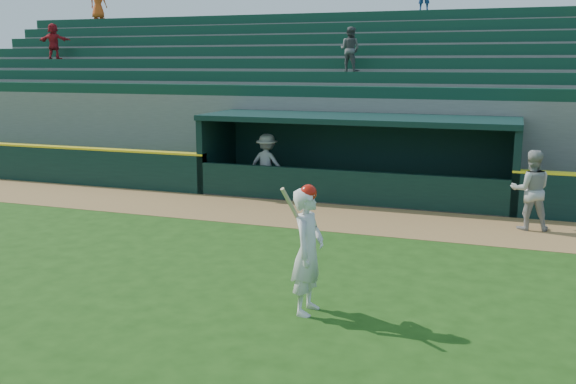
{
  "coord_description": "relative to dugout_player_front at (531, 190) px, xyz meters",
  "views": [
    {
      "loc": [
        4.51,
        -11.07,
        4.01
      ],
      "look_at": [
        0.0,
        1.6,
        1.3
      ],
      "focal_mm": 40.0,
      "sensor_mm": 36.0,
      "label": 1
    }
  ],
  "objects": [
    {
      "name": "batter_at_plate",
      "position": [
        -3.47,
        -6.89,
        0.08
      ],
      "size": [
        0.58,
        0.84,
        2.15
      ],
      "color": "silver",
      "rests_on": "ground"
    },
    {
      "name": "ground",
      "position": [
        -4.95,
        -5.28,
        -0.98
      ],
      "size": [
        120.0,
        120.0,
        0.0
      ],
      "primitive_type": "plane",
      "color": "#1D4310",
      "rests_on": "ground"
    },
    {
      "name": "wall_stripe_left",
      "position": [
        -17.2,
        1.27,
        0.25
      ],
      "size": [
        15.5,
        0.32,
        0.06
      ],
      "primitive_type": "cube",
      "color": "yellow",
      "rests_on": "field_wall_left"
    },
    {
      "name": "warning_track",
      "position": [
        -4.95,
        -0.38,
        -0.98
      ],
      "size": [
        40.0,
        3.0,
        0.01
      ],
      "primitive_type": "cube",
      "color": "olive",
      "rests_on": "ground"
    },
    {
      "name": "stands",
      "position": [
        -4.95,
        7.29,
        1.41
      ],
      "size": [
        34.5,
        6.25,
        7.56
      ],
      "color": "slate",
      "rests_on": "ground"
    },
    {
      "name": "dugout",
      "position": [
        -4.95,
        2.72,
        0.38
      ],
      "size": [
        9.4,
        2.8,
        2.46
      ],
      "color": "#63635E",
      "rests_on": "ground"
    },
    {
      "name": "field_wall_left",
      "position": [
        -17.2,
        1.27,
        -0.38
      ],
      "size": [
        15.5,
        0.3,
        1.2
      ],
      "primitive_type": "cube",
      "color": "black",
      "rests_on": "ground"
    },
    {
      "name": "dugout_player_front",
      "position": [
        0.0,
        0.0,
        0.0
      ],
      "size": [
        1.06,
        0.89,
        1.96
      ],
      "primitive_type": "imported",
      "rotation": [
        0.0,
        0.0,
        3.31
      ],
      "color": "#A1A09B",
      "rests_on": "ground"
    },
    {
      "name": "dugout_player_inside",
      "position": [
        -7.68,
        2.03,
        -0.05
      ],
      "size": [
        1.27,
        0.81,
        1.86
      ],
      "primitive_type": "imported",
      "rotation": [
        0.0,
        0.0,
        3.04
      ],
      "color": "#ACACA6",
      "rests_on": "ground"
    }
  ]
}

